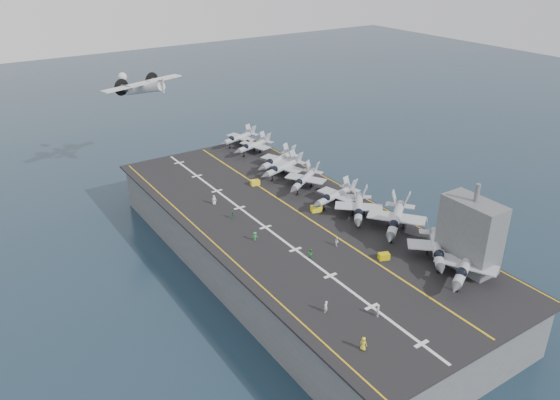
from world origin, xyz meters
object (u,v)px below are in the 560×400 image
island_superstructure (471,226)px  tow_cart_a (384,256)px  fighter_jet_0 (466,265)px  transport_plane (144,89)px

island_superstructure → tow_cart_a: bearing=138.3°
fighter_jet_0 → transport_plane: 91.35m
tow_cart_a → transport_plane: 79.25m
island_superstructure → transport_plane: 89.11m
island_superstructure → tow_cart_a: 15.21m
island_superstructure → fighter_jet_0: 6.54m
island_superstructure → fighter_jet_0: (-3.47, -2.56, -4.92)m
transport_plane → tow_cart_a: bearing=-80.9°
tow_cart_a → transport_plane: size_ratio=0.08×
fighter_jet_0 → tow_cart_a: size_ratio=8.27×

